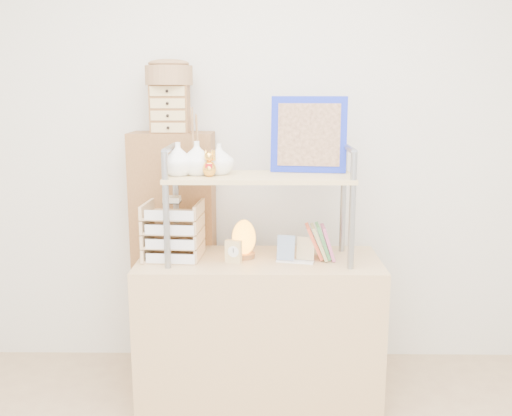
{
  "coord_description": "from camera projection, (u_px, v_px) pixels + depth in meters",
  "views": [
    {
      "loc": [
        0.02,
        -1.52,
        1.57
      ],
      "look_at": [
        -0.02,
        1.2,
        1.01
      ],
      "focal_mm": 40.0,
      "sensor_mm": 36.0,
      "label": 1
    }
  ],
  "objects": [
    {
      "name": "cabinet",
      "position": [
        175.0,
        253.0,
        3.21
      ],
      "size": [
        0.45,
        0.25,
        1.35
      ],
      "primitive_type": "cube",
      "rotation": [
        0.0,
        0.0,
        -0.02
      ],
      "color": "brown",
      "rests_on": "ground"
    },
    {
      "name": "postcard_stand",
      "position": [
        295.0,
        254.0,
        2.78
      ],
      "size": [
        0.19,
        0.09,
        0.13
      ],
      "color": "white",
      "rests_on": "desk"
    },
    {
      "name": "salt_lamp",
      "position": [
        244.0,
        238.0,
        2.84
      ],
      "size": [
        0.13,
        0.12,
        0.19
      ],
      "color": "brown",
      "rests_on": "desk"
    },
    {
      "name": "hutch",
      "position": [
        240.0,
        169.0,
        2.75
      ],
      "size": [
        0.91,
        0.34,
        0.79
      ],
      "color": "gray",
      "rests_on": "desk"
    },
    {
      "name": "room_shell",
      "position": [
        258.0,
        52.0,
        1.85
      ],
      "size": [
        3.42,
        3.41,
        2.61
      ],
      "color": "silver",
      "rests_on": "ground"
    },
    {
      "name": "desk_clock",
      "position": [
        233.0,
        252.0,
        2.76
      ],
      "size": [
        0.08,
        0.06,
        0.11
      ],
      "color": "tan",
      "rests_on": "desk"
    },
    {
      "name": "drawer_chest",
      "position": [
        170.0,
        109.0,
        3.03
      ],
      "size": [
        0.2,
        0.16,
        0.25
      ],
      "color": "brown",
      "rests_on": "cabinet"
    },
    {
      "name": "desk",
      "position": [
        259.0,
        330.0,
        2.91
      ],
      "size": [
        1.2,
        0.5,
        0.75
      ],
      "primitive_type": "cube",
      "color": "tan",
      "rests_on": "ground"
    },
    {
      "name": "woven_basket",
      "position": [
        169.0,
        75.0,
        3.0
      ],
      "size": [
        0.25,
        0.25,
        0.1
      ],
      "primitive_type": "cylinder",
      "color": "brown",
      "rests_on": "drawer_chest"
    },
    {
      "name": "letter_tray",
      "position": [
        173.0,
        234.0,
        2.81
      ],
      "size": [
        0.28,
        0.26,
        0.31
      ],
      "color": "#D3B27E",
      "rests_on": "desk"
    }
  ]
}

